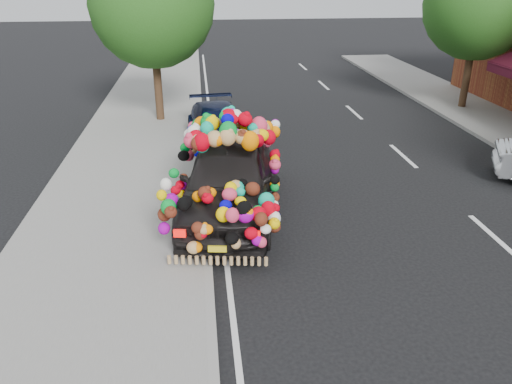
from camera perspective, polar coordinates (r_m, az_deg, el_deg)
ground at (r=10.13m, az=7.93°, el=-6.32°), size 100.00×100.00×0.00m
sidewalk at (r=10.01m, az=-16.87°, el=-7.25°), size 4.00×60.00×0.12m
kerb at (r=9.82m, az=-5.56°, el=-6.82°), size 0.15×60.00×0.13m
lane_markings at (r=11.52m, az=25.63°, el=-4.69°), size 6.00×50.00×0.01m
tree_near_sidewalk at (r=18.02m, az=-11.85°, el=20.23°), size 4.20×4.20×6.13m
tree_far_b at (r=21.19m, az=24.12°, el=18.91°), size 4.00×4.00×5.90m
plush_art_car at (r=10.99m, az=-3.18°, el=3.29°), size 3.06×5.37×2.31m
navy_sedan at (r=15.72m, az=-4.26°, el=7.48°), size 2.11×4.37×1.23m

